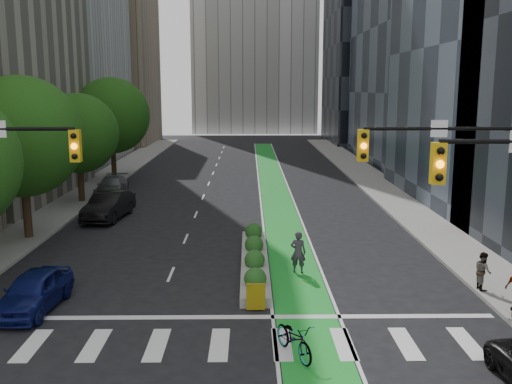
{
  "coord_description": "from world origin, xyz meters",
  "views": [
    {
      "loc": [
        0.96,
        -18.1,
        8.13
      ],
      "look_at": [
        1.31,
        9.76,
        3.0
      ],
      "focal_mm": 40.0,
      "sensor_mm": 36.0,
      "label": 1
    }
  ],
  "objects_px": {
    "bicycle": "(294,338)",
    "parked_car_left_far": "(112,186)",
    "median_planter": "(254,259)",
    "parked_car_left_near": "(34,291)",
    "parked_car_left_mid": "(109,206)",
    "pedestrian_near": "(483,271)",
    "cyclist": "(298,252)"
  },
  "relations": [
    {
      "from": "median_planter",
      "to": "parked_car_left_near",
      "type": "xyz_separation_m",
      "value": [
        -8.2,
        -5.04,
        0.36
      ]
    },
    {
      "from": "median_planter",
      "to": "bicycle",
      "type": "distance_m",
      "value": 8.89
    },
    {
      "from": "parked_car_left_far",
      "to": "pedestrian_near",
      "type": "bearing_deg",
      "value": -48.43
    },
    {
      "from": "bicycle",
      "to": "parked_car_left_mid",
      "type": "xyz_separation_m",
      "value": [
        -10.15,
        18.61,
        0.29
      ]
    },
    {
      "from": "parked_car_left_far",
      "to": "pedestrian_near",
      "type": "height_order",
      "value": "pedestrian_near"
    },
    {
      "from": "median_planter",
      "to": "parked_car_left_far",
      "type": "height_order",
      "value": "parked_car_left_far"
    },
    {
      "from": "parked_car_left_mid",
      "to": "pedestrian_near",
      "type": "bearing_deg",
      "value": -29.03
    },
    {
      "from": "bicycle",
      "to": "pedestrian_near",
      "type": "xyz_separation_m",
      "value": [
        7.97,
        5.36,
        0.35
      ]
    },
    {
      "from": "parked_car_left_near",
      "to": "parked_car_left_far",
      "type": "height_order",
      "value": "parked_car_left_near"
    },
    {
      "from": "median_planter",
      "to": "parked_car_left_mid",
      "type": "relative_size",
      "value": 1.98
    },
    {
      "from": "median_planter",
      "to": "parked_car_left_far",
      "type": "xyz_separation_m",
      "value": [
        -10.7,
        17.68,
        0.34
      ]
    },
    {
      "from": "pedestrian_near",
      "to": "parked_car_left_near",
      "type": "bearing_deg",
      "value": 93.84
    },
    {
      "from": "bicycle",
      "to": "parked_car_left_near",
      "type": "relative_size",
      "value": 0.5
    },
    {
      "from": "parked_car_left_far",
      "to": "parked_car_left_near",
      "type": "bearing_deg",
      "value": -85.29
    },
    {
      "from": "cyclist",
      "to": "parked_car_left_near",
      "type": "distance_m",
      "value": 10.95
    },
    {
      "from": "median_planter",
      "to": "pedestrian_near",
      "type": "distance_m",
      "value": 9.75
    },
    {
      "from": "cyclist",
      "to": "parked_car_left_mid",
      "type": "distance_m",
      "value": 15.28
    },
    {
      "from": "median_planter",
      "to": "parked_car_left_near",
      "type": "distance_m",
      "value": 9.63
    },
    {
      "from": "median_planter",
      "to": "parked_car_left_mid",
      "type": "xyz_separation_m",
      "value": [
        -9.01,
        9.8,
        0.48
      ]
    },
    {
      "from": "cyclist",
      "to": "pedestrian_near",
      "type": "distance_m",
      "value": 7.62
    },
    {
      "from": "parked_car_left_near",
      "to": "pedestrian_near",
      "type": "distance_m",
      "value": 17.37
    },
    {
      "from": "bicycle",
      "to": "parked_car_left_far",
      "type": "distance_m",
      "value": 29.02
    },
    {
      "from": "median_planter",
      "to": "parked_car_left_near",
      "type": "bearing_deg",
      "value": -148.44
    },
    {
      "from": "pedestrian_near",
      "to": "parked_car_left_mid",
      "type": "bearing_deg",
      "value": 52.42
    },
    {
      "from": "bicycle",
      "to": "pedestrian_near",
      "type": "relative_size",
      "value": 1.4
    },
    {
      "from": "pedestrian_near",
      "to": "bicycle",
      "type": "bearing_deg",
      "value": 122.54
    },
    {
      "from": "parked_car_left_far",
      "to": "bicycle",
      "type": "bearing_deg",
      "value": -67.5
    },
    {
      "from": "bicycle",
      "to": "parked_car_left_far",
      "type": "bearing_deg",
      "value": 89.67
    },
    {
      "from": "bicycle",
      "to": "parked_car_left_near",
      "type": "bearing_deg",
      "value": 133.58
    },
    {
      "from": "parked_car_left_far",
      "to": "parked_car_left_mid",
      "type": "bearing_deg",
      "value": -79.48
    },
    {
      "from": "bicycle",
      "to": "cyclist",
      "type": "bearing_deg",
      "value": 59.9
    },
    {
      "from": "median_planter",
      "to": "cyclist",
      "type": "bearing_deg",
      "value": -24.35
    }
  ]
}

